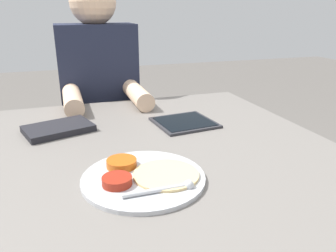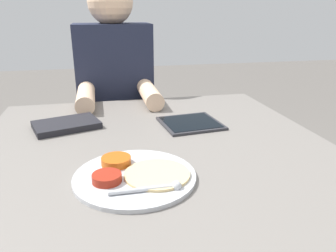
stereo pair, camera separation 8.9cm
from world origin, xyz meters
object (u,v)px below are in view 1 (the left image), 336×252
(red_notebook, at_px, (58,129))
(person_diner, at_px, (102,127))
(tablet_device, at_px, (184,122))
(thali_tray, at_px, (143,177))

(red_notebook, xyz_separation_m, person_diner, (0.18, 0.47, -0.18))
(tablet_device, relative_size, person_diner, 0.16)
(red_notebook, bearing_deg, thali_tray, -65.28)
(tablet_device, xyz_separation_m, person_diner, (-0.21, 0.52, -0.17))
(thali_tray, relative_size, person_diner, 0.22)
(red_notebook, distance_m, person_diner, 0.54)
(red_notebook, height_order, person_diner, person_diner)
(thali_tray, bearing_deg, person_diner, 89.45)
(thali_tray, distance_m, red_notebook, 0.42)
(tablet_device, bearing_deg, person_diner, 112.23)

